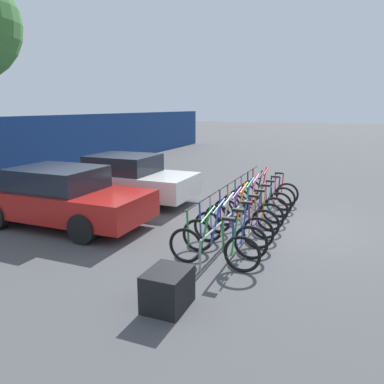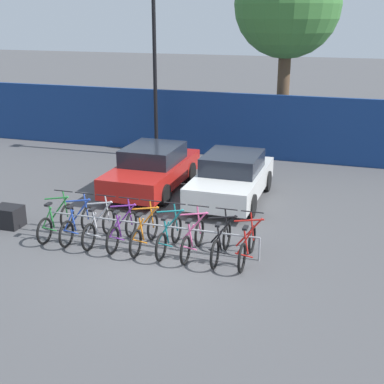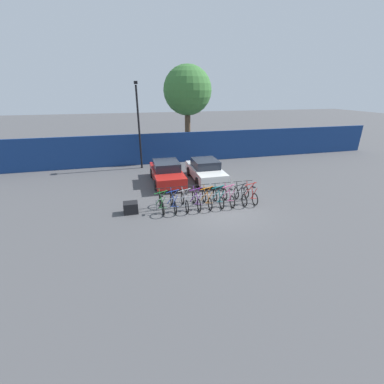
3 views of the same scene
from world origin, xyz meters
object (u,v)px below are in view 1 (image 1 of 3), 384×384
object	(u,v)px
bike_rack	(242,206)
bicycle_blue	(224,237)
bicycle_black	(264,195)
car_red	(62,197)
bicycle_teal	(254,206)
cargo_crate	(168,289)
bicycle_purple	(241,219)
bicycle_pink	(259,201)
bicycle_orange	(247,213)
bicycle_red	(269,191)
bicycle_green	(213,247)
bicycle_silver	(233,228)
car_white	(126,179)

from	to	relation	value
bike_rack	bicycle_blue	xyz separation A→B (m)	(-1.83, -0.15, -0.13)
bicycle_black	car_red	size ratio (longest dim) A/B	0.40
bicycle_teal	cargo_crate	world-z (taller)	bicycle_teal
bicycle_blue	bicycle_purple	world-z (taller)	same
bicycle_pink	cargo_crate	bearing A→B (deg)	177.16
cargo_crate	bike_rack	bearing A→B (deg)	0.11
bicycle_orange	bicycle_black	distance (m)	1.88
bicycle_red	cargo_crate	world-z (taller)	bicycle_red
bike_rack	bicycle_orange	xyz separation A→B (m)	(-0.05, -0.15, -0.13)
bicycle_green	bicycle_black	bearing A→B (deg)	-2.11
bicycle_purple	bicycle_silver	bearing A→B (deg)	179.93
bicycle_green	bicycle_teal	world-z (taller)	same
bicycle_silver	bicycle_green	bearing A→B (deg)	-178.03
bike_rack	bicycle_teal	distance (m)	0.61
bicycle_orange	bicycle_teal	bearing A→B (deg)	2.32
bicycle_purple	bicycle_teal	world-z (taller)	same
bike_rack	car_white	world-z (taller)	car_white
car_red	cargo_crate	world-z (taller)	car_red
bicycle_black	cargo_crate	xyz separation A→B (m)	(-5.77, 0.14, -0.10)
car_white	bicycle_teal	bearing A→B (deg)	-97.25
bicycle_black	bicycle_red	distance (m)	0.60
car_red	car_white	size ratio (longest dim) A/B	1.05
cargo_crate	bicycle_purple	bearing A→B (deg)	-2.44
bicycle_green	bicycle_orange	world-z (taller)	same
bicycle_green	bicycle_red	distance (m)	4.86
bicycle_pink	bicycle_black	world-z (taller)	same
bike_rack	bicycle_blue	size ratio (longest dim) A/B	3.16
bicycle_teal	bicycle_black	xyz separation A→B (m)	(1.25, 0.00, 0.00)
bicycle_silver	bike_rack	bearing A→B (deg)	8.80
bicycle_blue	bike_rack	bearing A→B (deg)	7.45
bicycle_blue	bicycle_red	xyz separation A→B (m)	(4.26, 0.00, 0.00)
bicycle_green	bicycle_red	size ratio (longest dim) A/B	1.00
bike_rack	bicycle_teal	xyz separation A→B (m)	(0.58, -0.15, -0.13)
car_white	bicycle_black	bearing A→B (deg)	-79.45
bike_rack	bicycle_red	bearing A→B (deg)	-3.50
bicycle_green	car_white	world-z (taller)	car_white
bicycle_green	car_white	size ratio (longest dim) A/B	0.42
car_red	bicycle_blue	bearing A→B (deg)	-94.54
bicycle_purple	car_red	world-z (taller)	car_red
bicycle_blue	bicycle_orange	size ratio (longest dim) A/B	1.00
bicycle_purple	car_red	bearing A→B (deg)	101.86
bicycle_blue	car_white	xyz separation A→B (m)	(2.92, 3.99, 0.31)
bicycle_silver	car_white	distance (m)	4.63
car_white	bicycle_pink	bearing A→B (deg)	-89.04
bicycle_purple	cargo_crate	world-z (taller)	bicycle_purple
bicycle_red	cargo_crate	size ratio (longest dim) A/B	2.44
bicycle_green	bicycle_blue	world-z (taller)	same
bicycle_green	bicycle_silver	distance (m)	1.19
bicycle_blue	bicycle_pink	world-z (taller)	same
bike_rack	bicycle_green	bearing A→B (deg)	-176.50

